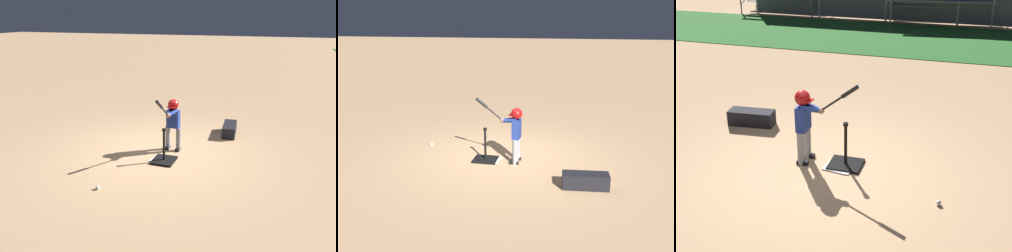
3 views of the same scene
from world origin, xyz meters
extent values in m
plane|color=tan|center=(0.00, 0.00, 0.00)|extent=(90.00, 90.00, 0.00)
cube|color=#286026|center=(0.00, 8.73, 0.01)|extent=(56.00, 4.42, 0.02)
cube|color=white|center=(0.28, 0.25, 0.01)|extent=(0.50, 0.50, 0.02)
cube|color=black|center=(0.35, 0.30, 0.02)|extent=(0.52, 0.46, 0.04)
cylinder|color=black|center=(0.35, 0.30, 0.36)|extent=(0.05, 0.05, 0.64)
cylinder|color=black|center=(0.35, 0.30, 0.71)|extent=(0.08, 0.08, 0.05)
cylinder|color=gray|center=(-0.31, 0.40, 0.27)|extent=(0.12, 0.12, 0.54)
cube|color=black|center=(-0.29, 0.40, 0.03)|extent=(0.18, 0.10, 0.06)
cylinder|color=gray|center=(-0.33, 0.15, 0.27)|extent=(0.12, 0.12, 0.54)
cube|color=black|center=(-0.31, 0.14, 0.03)|extent=(0.18, 0.10, 0.06)
cube|color=navy|center=(-0.32, 0.27, 0.74)|extent=(0.17, 0.29, 0.40)
sphere|color=#936B4C|center=(-0.32, 0.27, 1.06)|extent=(0.21, 0.21, 0.21)
sphere|color=maroon|center=(-0.32, 0.27, 1.07)|extent=(0.24, 0.24, 0.24)
cube|color=maroon|center=(-0.22, 0.27, 1.04)|extent=(0.13, 0.18, 0.01)
cylinder|color=navy|center=(-0.17, 0.31, 0.92)|extent=(0.33, 0.19, 0.12)
cylinder|color=navy|center=(-0.18, 0.22, 0.92)|extent=(0.33, 0.16, 0.12)
sphere|color=#936B4C|center=(-0.02, 0.26, 0.90)|extent=(0.10, 0.10, 0.10)
cylinder|color=black|center=(0.26, 0.24, 1.12)|extent=(0.58, 0.06, 0.46)
cylinder|color=black|center=(0.43, 0.23, 1.26)|extent=(0.28, 0.08, 0.23)
cylinder|color=black|center=(-0.04, 0.26, 0.89)|extent=(0.04, 0.05, 0.05)
sphere|color=white|center=(1.86, -0.40, 0.04)|extent=(0.07, 0.07, 0.07)
cube|color=gray|center=(-5.60, 12.42, 0.33)|extent=(3.31, 0.34, 0.04)
cube|color=gray|center=(-5.59, 12.68, 0.04)|extent=(3.32, 0.40, 0.04)
cube|color=gray|center=(-5.62, 12.04, 0.37)|extent=(3.32, 0.40, 0.04)
cylinder|color=gray|center=(-4.07, 12.62, 0.17)|extent=(0.06, 0.06, 0.35)
cylinder|color=gray|center=(-4.13, 11.10, 0.50)|extent=(0.06, 0.06, 1.01)
cylinder|color=gray|center=(-7.12, 12.73, 0.17)|extent=(0.06, 0.06, 0.35)
cylinder|color=gray|center=(-7.17, 11.21, 0.50)|extent=(0.06, 0.06, 1.01)
cube|color=gray|center=(0.55, 12.39, 0.28)|extent=(3.73, 0.66, 0.04)
cube|color=gray|center=(0.52, 12.63, 0.04)|extent=(3.74, 0.72, 0.04)
cube|color=gray|center=(0.62, 11.80, 0.56)|extent=(3.73, 0.66, 0.04)
cube|color=gray|center=(0.60, 12.04, 0.32)|extent=(3.74, 0.72, 0.04)
cube|color=gray|center=(0.70, 11.20, 0.85)|extent=(3.73, 0.66, 0.04)
cube|color=gray|center=(0.67, 11.44, 0.60)|extent=(3.74, 0.72, 0.04)
cube|color=gray|center=(0.74, 10.84, 0.89)|extent=(3.74, 0.72, 0.04)
cylinder|color=gray|center=(2.23, 12.84, 0.15)|extent=(0.06, 0.06, 0.30)
cylinder|color=gray|center=(2.47, 10.80, 0.57)|extent=(0.06, 0.06, 1.15)
cylinder|color=gray|center=(2.35, 11.82, 0.72)|extent=(0.29, 2.06, 0.89)
cylinder|color=gray|center=(-1.18, 12.43, 0.15)|extent=(0.06, 0.06, 0.30)
cylinder|color=gray|center=(-0.94, 10.39, 0.57)|extent=(0.06, 0.06, 1.15)
cylinder|color=gray|center=(-1.06, 11.41, 0.72)|extent=(0.29, 2.06, 0.89)
cube|color=black|center=(-1.77, 1.33, 0.14)|extent=(0.86, 0.39, 0.28)
camera|label=1|loc=(6.30, 2.50, 2.93)|focal=35.00mm
camera|label=2|loc=(-1.59, 8.08, 3.05)|focal=42.00mm
camera|label=3|loc=(2.14, -5.87, 3.57)|focal=50.00mm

